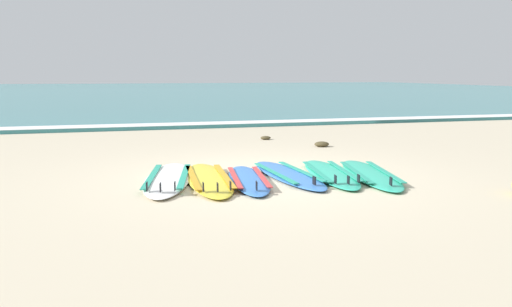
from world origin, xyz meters
TOP-DOWN VIEW (x-y plane):
  - ground_plane at (0.00, 0.00)m, footprint 80.00×80.00m
  - sea at (0.00, 36.84)m, footprint 80.00×60.00m
  - wave_foam_strip at (0.00, 7.26)m, footprint 80.00×0.85m
  - surfboard_0 at (-1.39, 0.05)m, footprint 1.11×2.59m
  - surfboard_1 at (-0.84, -0.13)m, footprint 0.78×2.51m
  - surfboard_2 at (-0.31, -0.32)m, footprint 0.79×2.15m
  - surfboard_3 at (0.35, -0.12)m, footprint 0.72×2.37m
  - surfboard_4 at (0.99, -0.22)m, footprint 0.91×2.38m
  - surfboard_5 at (1.54, -0.43)m, footprint 1.06×2.47m
  - seaweed_clump_near_shoreline at (2.06, 2.68)m, footprint 0.31×0.25m
  - seaweed_clump_mid_sand at (1.26, 4.10)m, footprint 0.24×0.19m

SIDE VIEW (x-z plane):
  - ground_plane at x=0.00m, z-range 0.00..0.00m
  - surfboard_5 at x=1.54m, z-range -0.05..0.13m
  - surfboard_3 at x=0.35m, z-range -0.05..0.13m
  - surfboard_2 at x=-0.31m, z-range -0.05..0.13m
  - surfboard_0 at x=-1.39m, z-range -0.05..0.13m
  - surfboard_1 at x=-0.84m, z-range -0.05..0.13m
  - surfboard_4 at x=0.99m, z-range -0.05..0.13m
  - seaweed_clump_mid_sand at x=1.26m, z-range 0.00..0.08m
  - sea at x=0.00m, z-range 0.00..0.10m
  - seaweed_clump_near_shoreline at x=2.06m, z-range 0.00..0.11m
  - wave_foam_strip at x=0.00m, z-range 0.00..0.11m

